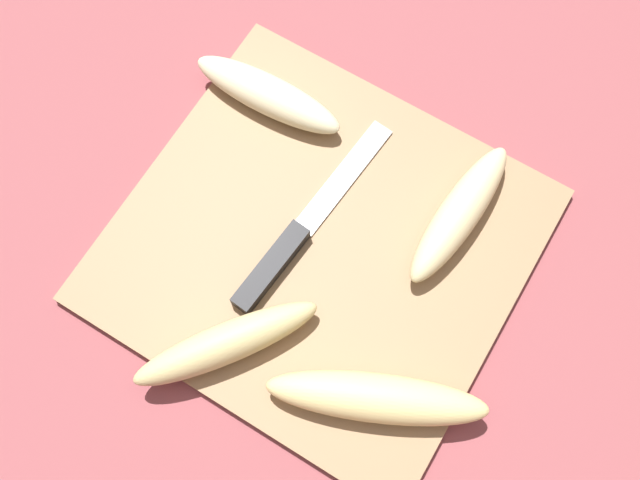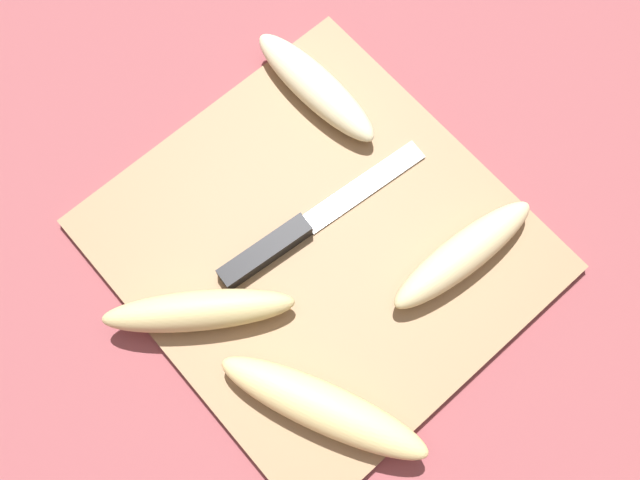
{
  "view_description": "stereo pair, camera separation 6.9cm",
  "coord_description": "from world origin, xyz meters",
  "px_view_note": "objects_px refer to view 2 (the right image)",
  "views": [
    {
      "loc": [
        0.12,
        -0.2,
        0.7
      ],
      "look_at": [
        0.0,
        0.0,
        0.02
      ],
      "focal_mm": 42.0,
      "sensor_mm": 36.0,
      "label": 1
    },
    {
      "loc": [
        0.17,
        -0.15,
        0.7
      ],
      "look_at": [
        0.0,
        0.0,
        0.02
      ],
      "focal_mm": 42.0,
      "sensor_mm": 36.0,
      "label": 2
    }
  ],
  "objects_px": {
    "banana_soft_right": "(463,254)",
    "banana_spotted_left": "(199,311)",
    "banana_golden_short": "(323,407)",
    "knife": "(286,238)",
    "banana_pale_long": "(315,87)"
  },
  "relations": [
    {
      "from": "banana_spotted_left",
      "to": "knife",
      "type": "bearing_deg",
      "value": 92.1
    },
    {
      "from": "knife",
      "to": "banana_golden_short",
      "type": "xyz_separation_m",
      "value": [
        0.14,
        -0.08,
        0.01
      ]
    },
    {
      "from": "banana_soft_right",
      "to": "banana_spotted_left",
      "type": "bearing_deg",
      "value": -118.91
    },
    {
      "from": "banana_golden_short",
      "to": "banana_spotted_left",
      "type": "bearing_deg",
      "value": -168.67
    },
    {
      "from": "knife",
      "to": "banana_pale_long",
      "type": "relative_size",
      "value": 1.43
    },
    {
      "from": "knife",
      "to": "banana_soft_right",
      "type": "xyz_separation_m",
      "value": [
        0.13,
        0.11,
        0.01
      ]
    },
    {
      "from": "banana_soft_right",
      "to": "banana_golden_short",
      "type": "height_order",
      "value": "same"
    },
    {
      "from": "banana_pale_long",
      "to": "banana_soft_right",
      "type": "bearing_deg",
      "value": -3.62
    },
    {
      "from": "knife",
      "to": "banana_spotted_left",
      "type": "bearing_deg",
      "value": -82.83
    },
    {
      "from": "knife",
      "to": "banana_golden_short",
      "type": "distance_m",
      "value": 0.17
    },
    {
      "from": "banana_golden_short",
      "to": "banana_pale_long",
      "type": "relative_size",
      "value": 1.19
    },
    {
      "from": "banana_golden_short",
      "to": "knife",
      "type": "bearing_deg",
      "value": 151.03
    },
    {
      "from": "knife",
      "to": "banana_spotted_left",
      "type": "height_order",
      "value": "banana_spotted_left"
    },
    {
      "from": "banana_spotted_left",
      "to": "banana_pale_long",
      "type": "xyz_separation_m",
      "value": [
        -0.1,
        0.23,
        -0.0
      ]
    },
    {
      "from": "banana_pale_long",
      "to": "banana_golden_short",
      "type": "bearing_deg",
      "value": -40.02
    }
  ]
}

